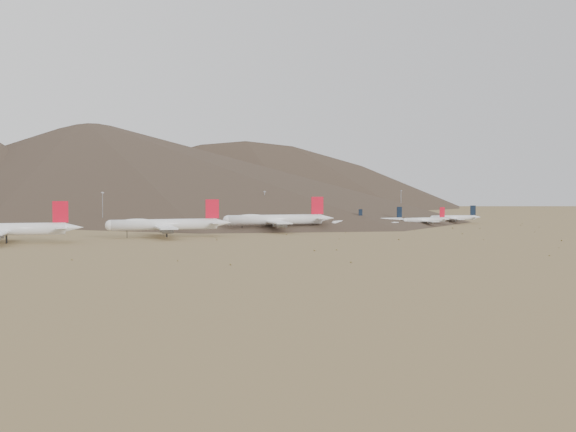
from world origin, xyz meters
TOP-DOWN VIEW (x-y plane):
  - ground at (0.00, 0.00)m, footprint 3000.00×3000.00m
  - widebody_west at (-159.64, 27.33)m, footprint 72.04×57.58m
  - widebody_centre at (-69.98, 22.40)m, footprint 73.34×57.97m
  - widebody_east at (13.05, 31.36)m, footprint 74.50×59.18m
  - narrowbody_a at (72.51, 28.42)m, footprint 39.12×29.03m
  - narrowbody_b at (103.47, 27.62)m, footprint 44.00×31.37m
  - narrowbody_c at (138.83, 20.16)m, footprint 41.92×30.43m
  - narrowbody_d at (181.48, 31.81)m, footprint 41.11×30.81m
  - control_tower at (30.00, 120.00)m, footprint 8.00×8.00m
  - mast_west at (-71.42, 130.87)m, footprint 2.00×0.60m
  - mast_centre at (57.29, 118.76)m, footprint 2.00×0.60m
  - mast_east at (105.75, 147.25)m, footprint 2.00×0.60m
  - mast_far_east at (203.92, 120.38)m, footprint 2.00×0.60m
  - desert_scrub at (75.44, -81.65)m, footprint 418.15×173.00m

SIDE VIEW (x-z plane):
  - ground at x=0.00m, z-range 0.00..0.00m
  - desert_scrub at x=75.44m, z-range -0.11..0.73m
  - narrowbody_a at x=72.51m, z-range -2.33..10.97m
  - narrowbody_c at x=138.83m, z-range -2.44..11.44m
  - narrowbody_d at x=181.48m, z-range -2.50..11.77m
  - narrowbody_b at x=103.47m, z-range -2.55..11.97m
  - control_tower at x=30.00m, z-range -0.68..11.32m
  - widebody_centre at x=-69.98m, z-range -3.46..18.86m
  - widebody_west at x=-159.64m, z-range -3.48..18.96m
  - widebody_east at x=13.05m, z-range -3.55..19.33m
  - mast_west at x=-71.42m, z-range 1.35..27.05m
  - mast_centre at x=57.29m, z-range 1.35..27.05m
  - mast_east at x=105.75m, z-range 1.35..27.05m
  - mast_far_east at x=203.92m, z-range 1.35..27.05m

